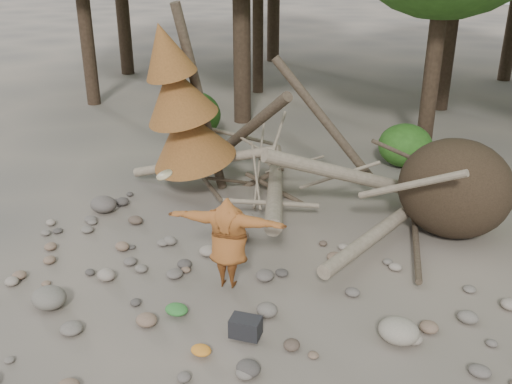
% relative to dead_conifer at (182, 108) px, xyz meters
% --- Properties ---
extents(ground, '(120.00, 120.00, 0.00)m').
position_rel_dead_conifer_xyz_m(ground, '(3.12, -3.37, -2.11)').
color(ground, '#514C44').
rests_on(ground, ground).
extents(deadfall_pile, '(8.55, 5.24, 3.30)m').
position_rel_dead_conifer_xyz_m(deadfall_pile, '(5.13, 0.87, -1.16)').
color(deadfall_pile, '#332619').
rests_on(deadfall_pile, ground).
extents(dead_conifer, '(2.06, 2.16, 4.35)m').
position_rel_dead_conifer_xyz_m(dead_conifer, '(0.00, 0.00, 0.00)').
color(dead_conifer, '#4C3F30').
rests_on(dead_conifer, ground).
extents(bush_left, '(1.80, 1.80, 1.44)m').
position_rel_dead_conifer_xyz_m(bush_left, '(-2.38, 3.83, -1.39)').
color(bush_left, '#234F15').
rests_on(bush_left, ground).
extents(bush_mid, '(1.40, 1.40, 1.12)m').
position_rel_dead_conifer_xyz_m(bush_mid, '(3.92, 4.43, -1.55)').
color(bush_mid, '#2F651D').
rests_on(bush_mid, ground).
extents(frisbee_thrower, '(2.04, 1.08, 2.06)m').
position_rel_dead_conifer_xyz_m(frisbee_thrower, '(2.80, -2.86, -1.23)').
color(frisbee_thrower, brown).
rests_on(frisbee_thrower, ground).
extents(backpack, '(0.49, 0.37, 0.30)m').
position_rel_dead_conifer_xyz_m(backpack, '(3.70, -3.92, -1.96)').
color(backpack, black).
rests_on(backpack, ground).
extents(cloth_green, '(0.37, 0.31, 0.14)m').
position_rel_dead_conifer_xyz_m(cloth_green, '(2.47, -3.92, -2.04)').
color(cloth_green, '#2D6D2B').
rests_on(cloth_green, ground).
extents(cloth_orange, '(0.30, 0.25, 0.11)m').
position_rel_dead_conifer_xyz_m(cloth_orange, '(3.33, -4.56, -2.06)').
color(cloth_orange, '#C67622').
rests_on(cloth_orange, ground).
extents(boulder_front_left, '(0.57, 0.52, 0.34)m').
position_rel_dead_conifer_xyz_m(boulder_front_left, '(0.53, -4.66, -1.94)').
color(boulder_front_left, '#6A6458').
rests_on(boulder_front_left, ground).
extents(boulder_mid_right, '(0.60, 0.54, 0.36)m').
position_rel_dead_conifer_xyz_m(boulder_mid_right, '(5.70, -2.94, -1.93)').
color(boulder_mid_right, gray).
rests_on(boulder_mid_right, ground).
extents(boulder_mid_left, '(0.59, 0.53, 0.35)m').
position_rel_dead_conifer_xyz_m(boulder_mid_left, '(-1.16, -1.48, -1.94)').
color(boulder_mid_left, '#58514A').
rests_on(boulder_mid_left, ground).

